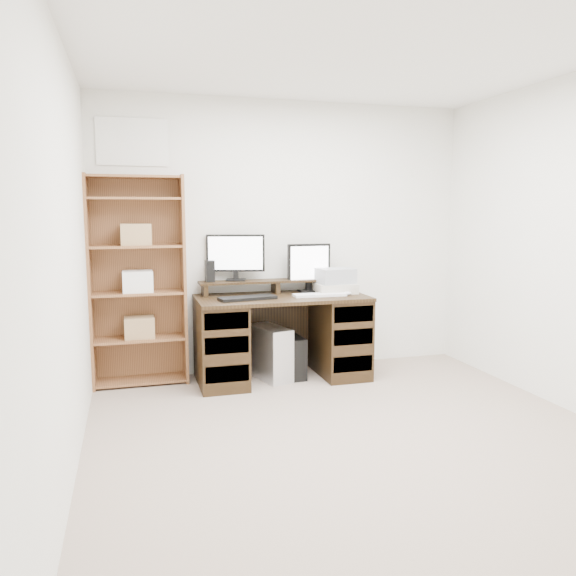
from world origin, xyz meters
name	(u,v)px	position (x,y,z in m)	size (l,w,h in m)	color
room	(373,253)	(0.00, 0.00, 1.25)	(3.54, 4.04, 2.54)	tan
desk	(282,336)	(-0.13, 1.64, 0.39)	(1.50, 0.70, 0.75)	black
riser_shelf	(276,283)	(-0.13, 1.85, 0.84)	(1.40, 0.22, 0.12)	black
monitor_wide	(236,255)	(-0.49, 1.90, 1.10)	(0.52, 0.18, 0.42)	black
monitor_small	(309,266)	(0.19, 1.83, 0.99)	(0.41, 0.16, 0.45)	black
speaker	(210,271)	(-0.73, 1.87, 0.96)	(0.08, 0.08, 0.19)	black
keyboard_black	(248,298)	(-0.46, 1.52, 0.76)	(0.49, 0.16, 0.03)	black
keyboard_white	(320,295)	(0.20, 1.55, 0.76)	(0.47, 0.14, 0.02)	white
mouse	(347,293)	(0.45, 1.52, 0.77)	(0.08, 0.06, 0.03)	silver
printer	(335,288)	(0.40, 1.68, 0.79)	(0.36, 0.27, 0.09)	#BCB4A3
basket	(336,276)	(0.40, 1.68, 0.91)	(0.32, 0.23, 0.14)	#969BA0
tower_silver	(270,353)	(-0.23, 1.67, 0.24)	(0.21, 0.47, 0.47)	silver
tower_black	(292,356)	(-0.02, 1.67, 0.19)	(0.18, 0.38, 0.38)	black
bookshelf	(138,279)	(-1.35, 1.86, 0.92)	(0.80, 0.30, 1.80)	brown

